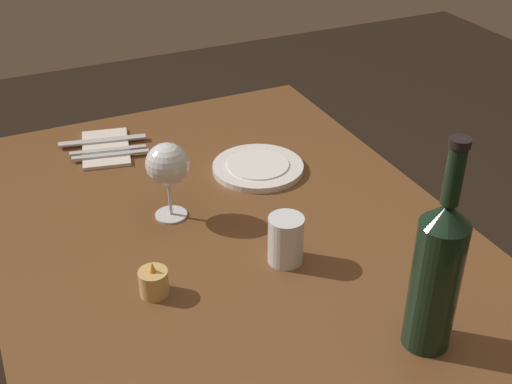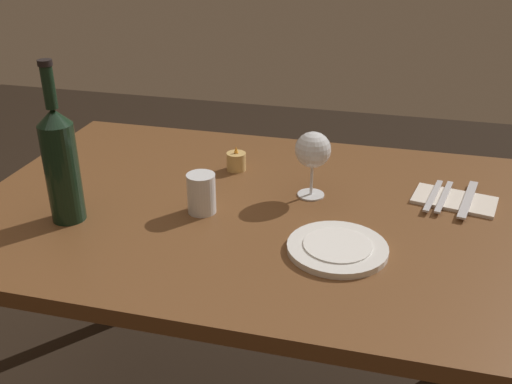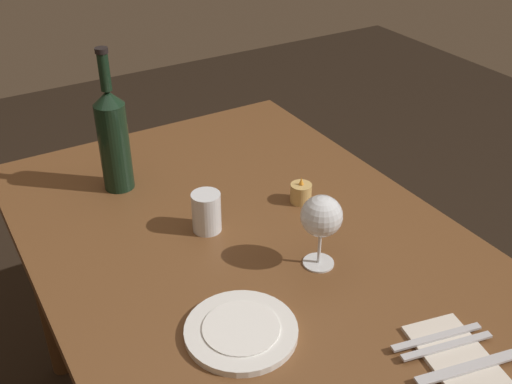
% 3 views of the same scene
% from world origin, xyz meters
% --- Properties ---
extents(dining_table, '(1.30, 0.90, 0.74)m').
position_xyz_m(dining_table, '(0.00, 0.00, 0.65)').
color(dining_table, brown).
rests_on(dining_table, ground).
extents(wine_glass_left, '(0.09, 0.09, 0.16)m').
position_xyz_m(wine_glass_left, '(0.14, 0.08, 0.86)').
color(wine_glass_left, white).
rests_on(wine_glass_left, dining_table).
extents(wine_bottle, '(0.08, 0.08, 0.36)m').
position_xyz_m(wine_bottle, '(-0.37, -0.17, 0.88)').
color(wine_bottle, black).
rests_on(wine_bottle, dining_table).
extents(water_tumbler, '(0.07, 0.07, 0.09)m').
position_xyz_m(water_tumbler, '(-0.09, -0.06, 0.78)').
color(water_tumbler, white).
rests_on(water_tumbler, dining_table).
extents(votive_candle, '(0.05, 0.05, 0.07)m').
position_xyz_m(votive_candle, '(-0.08, 0.19, 0.76)').
color(votive_candle, '#DBB266').
rests_on(votive_candle, dining_table).
extents(dinner_plate, '(0.21, 0.21, 0.02)m').
position_xyz_m(dinner_plate, '(0.23, -0.16, 0.75)').
color(dinner_plate, white).
rests_on(dinner_plate, dining_table).
extents(folded_napkin, '(0.21, 0.15, 0.01)m').
position_xyz_m(folded_napkin, '(0.48, 0.14, 0.74)').
color(folded_napkin, silver).
rests_on(folded_napkin, dining_table).
extents(fork_inner, '(0.05, 0.18, 0.00)m').
position_xyz_m(fork_inner, '(0.45, 0.14, 0.75)').
color(fork_inner, silver).
rests_on(fork_inner, folded_napkin).
extents(fork_outer, '(0.05, 0.18, 0.00)m').
position_xyz_m(fork_outer, '(0.43, 0.14, 0.75)').
color(fork_outer, silver).
rests_on(fork_outer, folded_napkin).
extents(table_knife, '(0.06, 0.21, 0.00)m').
position_xyz_m(table_knife, '(0.51, 0.14, 0.75)').
color(table_knife, silver).
rests_on(table_knife, folded_napkin).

